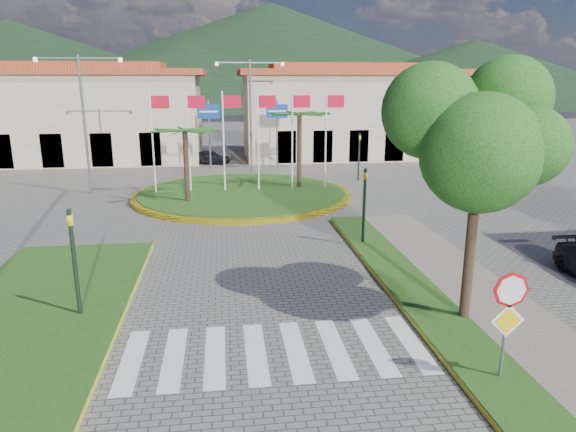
{
  "coord_description": "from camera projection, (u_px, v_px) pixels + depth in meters",
  "views": [
    {
      "loc": [
        -1.04,
        -7.45,
        6.51
      ],
      "look_at": [
        0.91,
        8.0,
        2.42
      ],
      "focal_mm": 32.0,
      "sensor_mm": 36.0,
      "label": 1
    }
  ],
  "objects": [
    {
      "name": "building_right",
      "position": [
        347.0,
        112.0,
        45.61
      ],
      "size": [
        19.08,
        9.54,
        8.05
      ],
      "color": "#BEAB8F",
      "rests_on": "ground"
    },
    {
      "name": "direction_sign_east",
      "position": [
        277.0,
        123.0,
        38.11
      ],
      "size": [
        1.6,
        0.14,
        5.2
      ],
      "color": "slate",
      "rests_on": "ground"
    },
    {
      "name": "hill_far_east",
      "position": [
        474.0,
        72.0,
        144.69
      ],
      "size": [
        120.0,
        120.0,
        18.0
      ],
      "primitive_type": "cone",
      "color": "black",
      "rests_on": "ground"
    },
    {
      "name": "traffic_light_right",
      "position": [
        364.0,
        200.0,
        20.5
      ],
      "size": [
        0.15,
        0.18,
        3.2
      ],
      "color": "black",
      "rests_on": "ground"
    },
    {
      "name": "traffic_light_far",
      "position": [
        359.0,
        152.0,
        34.35
      ],
      "size": [
        0.18,
        0.15,
        3.2
      ],
      "color": "black",
      "rests_on": "ground"
    },
    {
      "name": "car_dark_b",
      "position": [
        278.0,
        153.0,
        43.62
      ],
      "size": [
        4.13,
        2.78,
        1.29
      ],
      "primitive_type": "imported",
      "rotation": [
        0.0,
        0.0,
        1.97
      ],
      "color": "black",
      "rests_on": "ground"
    },
    {
      "name": "direction_sign_west",
      "position": [
        209.0,
        124.0,
        37.5
      ],
      "size": [
        1.6,
        0.14,
        5.2
      ],
      "color": "slate",
      "rests_on": "ground"
    },
    {
      "name": "verge_right",
      "position": [
        495.0,
        380.0,
        11.41
      ],
      "size": [
        1.6,
        28.0,
        0.18
      ],
      "primitive_type": "cube",
      "color": "#274D16",
      "rests_on": "ground"
    },
    {
      "name": "hill_far_mid",
      "position": [
        272.0,
        54.0,
        160.47
      ],
      "size": [
        180.0,
        180.0,
        30.0
      ],
      "primitive_type": "cone",
      "color": "black",
      "rests_on": "ground"
    },
    {
      "name": "hill_far_west",
      "position": [
        12.0,
        64.0,
        133.78
      ],
      "size": [
        140.0,
        140.0,
        22.0
      ],
      "primitive_type": "cone",
      "color": "black",
      "rests_on": "ground"
    },
    {
      "name": "traffic_light_left",
      "position": [
        74.0,
        254.0,
        14.04
      ],
      "size": [
        0.15,
        0.18,
        3.2
      ],
      "color": "black",
      "rests_on": "ground"
    },
    {
      "name": "hill_near_back",
      "position": [
        185.0,
        76.0,
        130.42
      ],
      "size": [
        110.0,
        110.0,
        16.0
      ],
      "primitive_type": "cone",
      "color": "black",
      "rests_on": "ground"
    },
    {
      "name": "street_lamp_west",
      "position": [
        84.0,
        117.0,
        29.72
      ],
      "size": [
        4.8,
        0.16,
        8.0
      ],
      "color": "slate",
      "rests_on": "ground"
    },
    {
      "name": "car_dark_a",
      "position": [
        210.0,
        157.0,
        41.75
      ],
      "size": [
        3.53,
        2.14,
        1.13
      ],
      "primitive_type": "imported",
      "rotation": [
        0.0,
        0.0,
        1.31
      ],
      "color": "black",
      "rests_on": "ground"
    },
    {
      "name": "crosswalk",
      "position": [
        272.0,
        351.0,
        12.76
      ],
      "size": [
        8.0,
        3.0,
        0.01
      ],
      "primitive_type": "cube",
      "color": "silver",
      "rests_on": "ground"
    },
    {
      "name": "deciduous_tree",
      "position": [
        481.0,
        136.0,
        13.08
      ],
      "size": [
        3.6,
        3.6,
        6.8
      ],
      "color": "black",
      "rests_on": "ground"
    },
    {
      "name": "roundabout_island",
      "position": [
        243.0,
        193.0,
        29.99
      ],
      "size": [
        12.7,
        12.7,
        6.0
      ],
      "color": "yellow",
      "rests_on": "ground"
    },
    {
      "name": "street_lamp_centre",
      "position": [
        251.0,
        111.0,
        36.69
      ],
      "size": [
        4.8,
        0.16,
        8.0
      ],
      "color": "slate",
      "rests_on": "ground"
    },
    {
      "name": "white_van",
      "position": [
        100.0,
        156.0,
        41.96
      ],
      "size": [
        5.06,
        3.47,
        1.29
      ],
      "primitive_type": "imported",
      "rotation": [
        0.0,
        0.0,
        1.25
      ],
      "color": "white",
      "rests_on": "ground"
    },
    {
      "name": "stop_sign",
      "position": [
        508.0,
        310.0,
        10.95
      ],
      "size": [
        0.8,
        0.11,
        2.65
      ],
      "color": "slate",
      "rests_on": "ground"
    },
    {
      "name": "building_left",
      "position": [
        65.0,
        114.0,
        42.7
      ],
      "size": [
        23.32,
        9.54,
        8.05
      ],
      "color": "#BEAB8F",
      "rests_on": "ground"
    },
    {
      "name": "median_left",
      "position": [
        26.0,
        327.0,
        13.87
      ],
      "size": [
        5.0,
        14.0,
        0.18
      ],
      "primitive_type": "cube",
      "color": "#274D16",
      "rests_on": "ground"
    },
    {
      "name": "sidewalk_right",
      "position": [
        545.0,
        376.0,
        11.56
      ],
      "size": [
        4.0,
        28.0,
        0.15
      ],
      "primitive_type": "cube",
      "color": "gray",
      "rests_on": "ground"
    }
  ]
}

